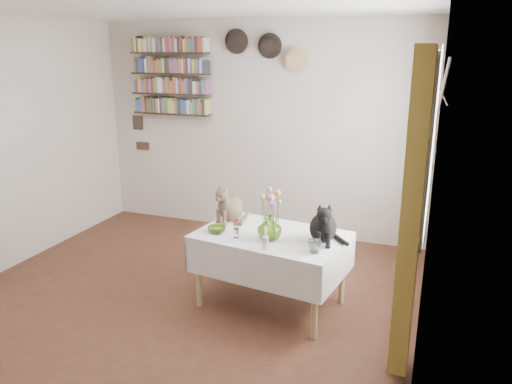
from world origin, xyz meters
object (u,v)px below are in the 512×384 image
at_px(tabby_cat, 231,201).
at_px(bookshelf_unit, 170,77).
at_px(dining_table, 271,252).
at_px(flower_vase, 270,227).
at_px(black_cat, 323,220).

xyz_separation_m(tabby_cat, bookshelf_unit, (-1.40, 1.45, 1.01)).
bearing_deg(tabby_cat, dining_table, -10.43).
xyz_separation_m(flower_vase, bookshelf_unit, (-1.89, 1.81, 1.08)).
distance_m(black_cat, flower_vase, 0.44).
bearing_deg(bookshelf_unit, flower_vase, -43.67).
relative_size(tabby_cat, black_cat, 0.97).
xyz_separation_m(black_cat, flower_vase, (-0.42, -0.12, -0.07)).
height_order(tabby_cat, bookshelf_unit, bookshelf_unit).
xyz_separation_m(dining_table, flower_vase, (0.03, -0.12, 0.27)).
relative_size(dining_table, tabby_cat, 3.82).
distance_m(black_cat, bookshelf_unit, 3.03).
relative_size(flower_vase, bookshelf_unit, 0.21).
bearing_deg(dining_table, tabby_cat, 152.82).
distance_m(dining_table, black_cat, 0.56).
relative_size(dining_table, black_cat, 3.70).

